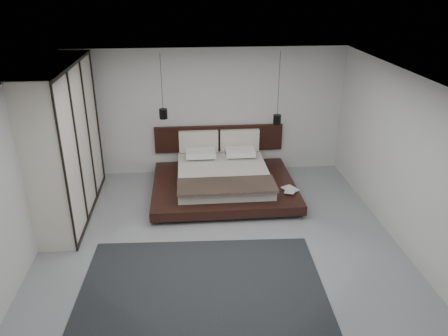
{
  "coord_description": "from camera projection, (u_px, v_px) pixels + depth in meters",
  "views": [
    {
      "loc": [
        -0.49,
        -6.31,
        4.15
      ],
      "look_at": [
        0.19,
        1.2,
        0.83
      ],
      "focal_mm": 35.0,
      "sensor_mm": 36.0,
      "label": 1
    }
  ],
  "objects": [
    {
      "name": "pendant_right",
      "position": [
        277.0,
        119.0,
        9.17
      ],
      "size": [
        0.16,
        0.16,
        1.51
      ],
      "color": "black",
      "rests_on": "ceiling"
    },
    {
      "name": "book_lower",
      "position": [
        286.0,
        191.0,
        8.59
      ],
      "size": [
        0.36,
        0.39,
        0.03
      ],
      "primitive_type": "imported",
      "rotation": [
        0.0,
        0.0,
        0.5
      ],
      "color": "#99724C",
      "rests_on": "bed"
    },
    {
      "name": "wall_right",
      "position": [
        401.0,
        160.0,
        7.15
      ],
      "size": [
        0.0,
        6.0,
        6.0
      ],
      "primitive_type": "plane",
      "rotation": [
        1.57,
        0.0,
        -1.57
      ],
      "color": "silver",
      "rests_on": "floor"
    },
    {
      "name": "pendant_left",
      "position": [
        163.0,
        114.0,
        8.91
      ],
      "size": [
        0.17,
        0.17,
        1.32
      ],
      "color": "black",
      "rests_on": "ceiling"
    },
    {
      "name": "book_upper",
      "position": [
        285.0,
        190.0,
        8.55
      ],
      "size": [
        0.28,
        0.32,
        0.02
      ],
      "primitive_type": "imported",
      "rotation": [
        0.0,
        0.0,
        -0.41
      ],
      "color": "#99724C",
      "rests_on": "book_lower"
    },
    {
      "name": "lattice_screen",
      "position": [
        66.0,
        128.0,
        8.93
      ],
      "size": [
        0.05,
        0.9,
        2.6
      ],
      "primitive_type": "cube",
      "color": "black",
      "rests_on": "floor"
    },
    {
      "name": "bed",
      "position": [
        223.0,
        178.0,
        9.1
      ],
      "size": [
        2.88,
        2.43,
        1.09
      ],
      "color": "black",
      "rests_on": "floor"
    },
    {
      "name": "floor",
      "position": [
        220.0,
        241.0,
        7.46
      ],
      "size": [
        6.0,
        6.0,
        0.0
      ],
      "primitive_type": "plane",
      "color": "gray",
      "rests_on": "ground"
    },
    {
      "name": "wall_front",
      "position": [
        244.0,
        291.0,
        4.16
      ],
      "size": [
        6.0,
        0.0,
        6.0
      ],
      "primitive_type": "plane",
      "rotation": [
        -1.57,
        0.0,
        0.0
      ],
      "color": "silver",
      "rests_on": "floor"
    },
    {
      "name": "wall_left",
      "position": [
        23.0,
        173.0,
        6.65
      ],
      "size": [
        0.0,
        6.0,
        6.0
      ],
      "primitive_type": "plane",
      "rotation": [
        1.57,
        0.0,
        1.57
      ],
      "color": "silver",
      "rests_on": "floor"
    },
    {
      "name": "ceiling",
      "position": [
        219.0,
        78.0,
        6.34
      ],
      "size": [
        6.0,
        6.0,
        0.0
      ],
      "primitive_type": "plane",
      "rotation": [
        3.14,
        0.0,
        0.0
      ],
      "color": "white",
      "rests_on": "wall_back"
    },
    {
      "name": "rug",
      "position": [
        202.0,
        290.0,
        6.29
      ],
      "size": [
        3.63,
        2.67,
        0.02
      ],
      "primitive_type": "cube",
      "rotation": [
        0.0,
        0.0,
        -0.04
      ],
      "color": "black",
      "rests_on": "floor"
    },
    {
      "name": "wall_back",
      "position": [
        208.0,
        112.0,
        9.63
      ],
      "size": [
        6.0,
        0.0,
        6.0
      ],
      "primitive_type": "plane",
      "rotation": [
        1.57,
        0.0,
        0.0
      ],
      "color": "silver",
      "rests_on": "floor"
    },
    {
      "name": "wardrobe",
      "position": [
        65.0,
        142.0,
        7.89
      ],
      "size": [
        0.67,
        2.87,
        2.82
      ],
      "color": "silver",
      "rests_on": "floor"
    }
  ]
}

